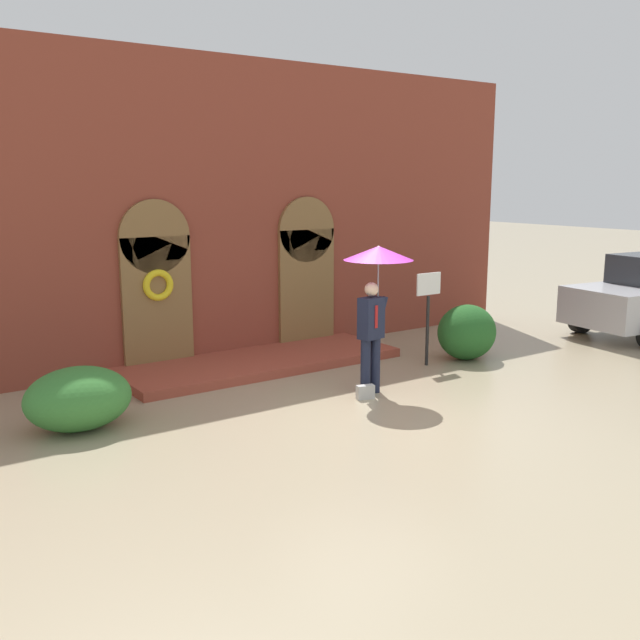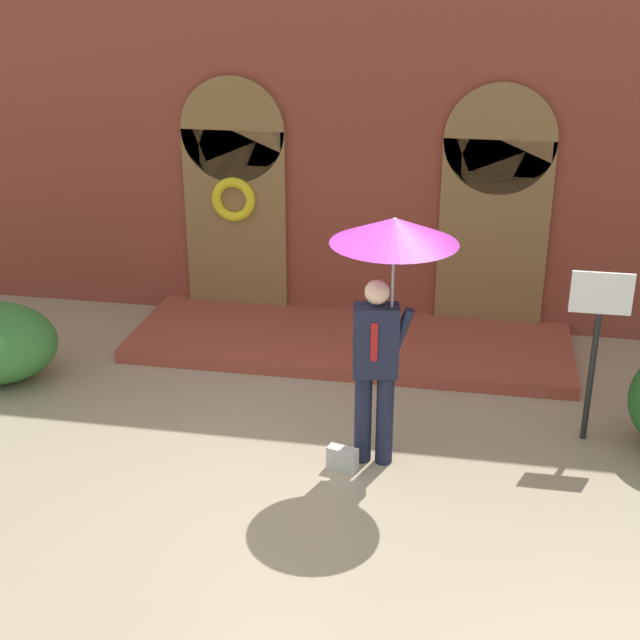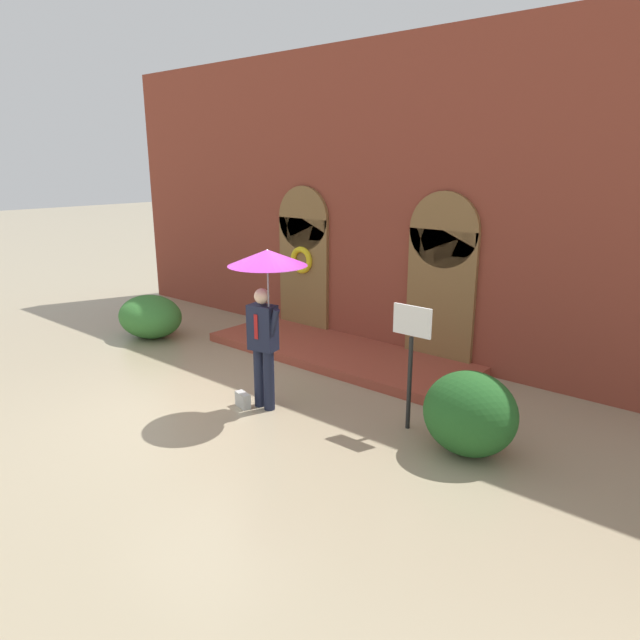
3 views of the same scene
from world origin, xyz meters
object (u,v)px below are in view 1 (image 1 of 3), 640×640
person_with_umbrella (377,275)px  shrub_right (467,332)px  sign_post (428,303)px  shrub_left (78,399)px  handbag (365,392)px

person_with_umbrella → shrub_right: bearing=13.8°
sign_post → shrub_left: size_ratio=1.19×
shrub_left → shrub_right: bearing=-2.1°
handbag → shrub_left: shrub_left is taller
sign_post → shrub_left: (-6.32, 0.17, -0.73)m
sign_post → handbag: bearing=-156.1°
handbag → sign_post: bearing=38.5°
sign_post → shrub_right: sign_post is taller
sign_post → shrub_left: bearing=178.4°
shrub_left → shrub_right: size_ratio=1.24×
handbag → sign_post: 2.66m
shrub_left → handbag: bearing=-15.8°
handbag → shrub_left: bearing=178.8°
handbag → sign_post: sign_post is taller
person_with_umbrella → sign_post: (1.88, 0.79, -0.75)m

